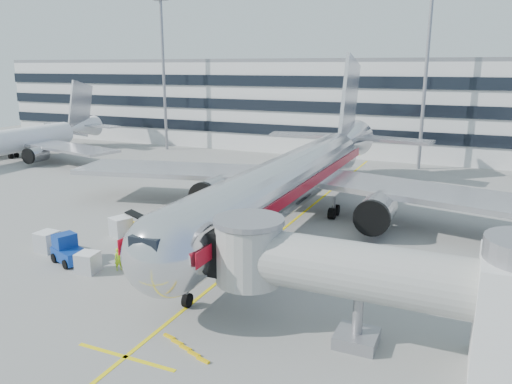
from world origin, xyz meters
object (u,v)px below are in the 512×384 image
at_px(ramp_worker, 119,259).
at_px(belt_loader, 144,228).
at_px(baggage_tug, 68,250).
at_px(main_jet, 296,177).
at_px(cargo_container_left, 47,241).
at_px(cargo_container_front, 88,262).
at_px(cargo_container_right, 121,227).

bearing_deg(ramp_worker, belt_loader, 62.00).
distance_m(baggage_tug, ramp_worker, 4.49).
distance_m(main_jet, cargo_container_left, 22.42).
bearing_deg(baggage_tug, main_jet, 54.92).
xyz_separation_m(cargo_container_left, ramp_worker, (7.71, -0.76, 0.02)).
height_order(main_jet, cargo_container_front, main_jet).
distance_m(cargo_container_right, cargo_container_front, 7.97).
height_order(belt_loader, ramp_worker, belt_loader).
bearing_deg(baggage_tug, cargo_container_front, -18.36).
relative_size(belt_loader, cargo_container_right, 2.11).
xyz_separation_m(main_jet, belt_loader, (-10.71, -9.58, -3.66)).
relative_size(baggage_tug, ramp_worker, 1.94).
relative_size(belt_loader, cargo_container_front, 2.73).
bearing_deg(belt_loader, cargo_container_front, -80.67).
bearing_deg(cargo_container_left, cargo_container_right, 61.29).
height_order(belt_loader, baggage_tug, baggage_tug).
height_order(main_jet, baggage_tug, main_jet).
bearing_deg(cargo_container_right, baggage_tug, -87.62).
relative_size(cargo_container_left, ramp_worker, 0.97).
bearing_deg(main_jet, cargo_container_right, -139.12).
bearing_deg(belt_loader, baggage_tug, -99.95).
relative_size(main_jet, baggage_tug, 15.76).
bearing_deg(ramp_worker, baggage_tug, 132.57).
height_order(baggage_tug, ramp_worker, baggage_tug).
xyz_separation_m(belt_loader, cargo_container_front, (1.39, -8.46, 0.17)).
bearing_deg(belt_loader, main_jet, 41.82).
bearing_deg(belt_loader, cargo_container_left, -125.13).
xyz_separation_m(belt_loader, cargo_container_left, (-4.56, -6.48, 0.24)).
bearing_deg(main_jet, cargo_container_front, -117.32).
bearing_deg(cargo_container_front, cargo_container_right, 112.00).
distance_m(baggage_tug, cargo_container_front, 2.87).
bearing_deg(main_jet, ramp_worker, -114.20).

